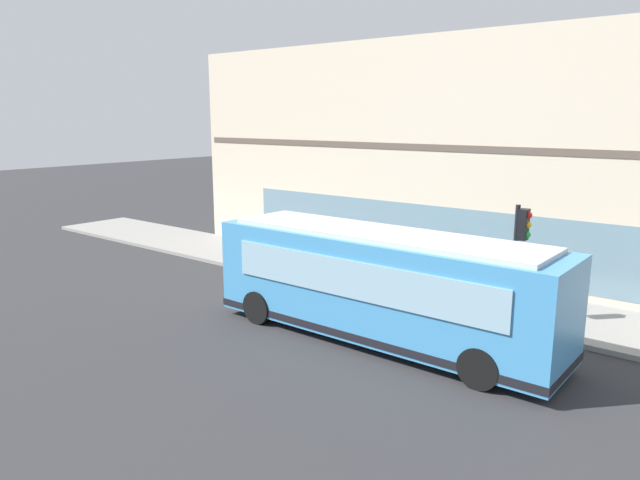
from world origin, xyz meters
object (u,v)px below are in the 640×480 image
fire_hydrant (493,283)px  pedestrian_by_light_pole (535,281)px  pedestrian_walking_along_curb (420,265)px  city_bus_nearside (381,286)px  traffic_light_near_corner (520,241)px  pedestrian_near_hydrant (336,245)px

fire_hydrant → pedestrian_by_light_pole: pedestrian_by_light_pole is taller
fire_hydrant → pedestrian_walking_along_curb: pedestrian_walking_along_curb is taller
pedestrian_walking_along_curb → pedestrian_by_light_pole: bearing=-84.4°
city_bus_nearside → traffic_light_near_corner: (3.39, -2.55, 1.02)m
pedestrian_walking_along_curb → fire_hydrant: bearing=-58.2°
traffic_light_near_corner → pedestrian_by_light_pole: (1.39, -0.06, -1.49)m
traffic_light_near_corner → pedestrian_by_light_pole: 2.04m
fire_hydrant → pedestrian_near_hydrant: size_ratio=0.45×
pedestrian_by_light_pole → pedestrian_near_hydrant: size_ratio=0.99×
fire_hydrant → pedestrian_near_hydrant: (-0.65, 6.24, 0.59)m
city_bus_nearside → pedestrian_near_hydrant: 7.38m
city_bus_nearside → pedestrian_by_light_pole: 5.46m
pedestrian_near_hydrant → pedestrian_walking_along_curb: pedestrian_near_hydrant is taller
city_bus_nearside → pedestrian_walking_along_curb: bearing=15.5°
traffic_light_near_corner → pedestrian_walking_along_curb: bearing=75.0°
pedestrian_by_light_pole → pedestrian_near_hydrant: 7.97m
pedestrian_near_hydrant → pedestrian_walking_along_curb: 4.19m
city_bus_nearside → traffic_light_near_corner: 4.36m
traffic_light_near_corner → pedestrian_near_hydrant: (1.67, 7.90, -1.47)m
city_bus_nearside → traffic_light_near_corner: size_ratio=2.89×
city_bus_nearside → pedestrian_near_hydrant: bearing=46.6°
city_bus_nearside → pedestrian_walking_along_curb: (4.40, 1.22, -0.48)m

